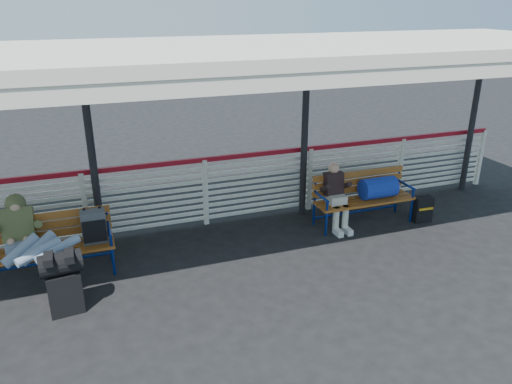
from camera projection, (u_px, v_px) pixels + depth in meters
name	position (u px, v px, depth m)	size (l,w,h in m)	color
ground	(239.00, 276.00, 7.26)	(60.00, 60.00, 0.00)	black
fence	(205.00, 189.00, 8.68)	(12.08, 0.08, 1.24)	silver
canopy	(217.00, 54.00, 6.90)	(12.60, 3.60, 3.16)	silver
luggage_stack	(63.00, 280.00, 6.26)	(0.54, 0.34, 0.85)	black
bench_left	(64.00, 236.00, 7.12)	(1.80, 0.56, 0.95)	#975E1D
bench_right	(371.00, 190.00, 8.78)	(1.80, 0.56, 0.92)	#975E1D
traveler_man	(33.00, 243.00, 6.66)	(0.94, 1.64, 0.77)	#8A97BA
companion_person	(336.00, 196.00, 8.57)	(0.32, 0.66, 1.15)	beige
suitcase_side	(422.00, 209.00, 8.94)	(0.34, 0.22, 0.46)	black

